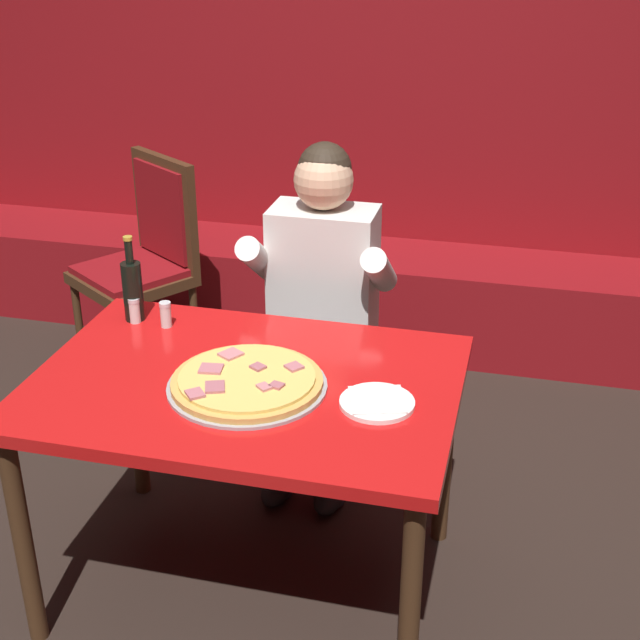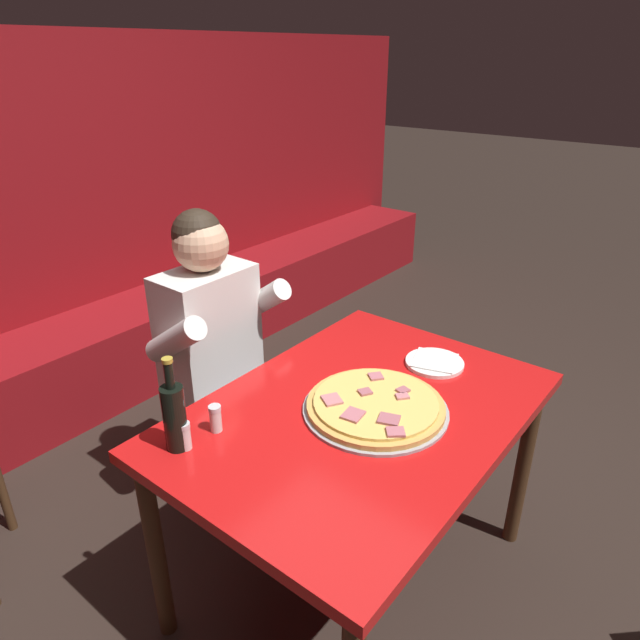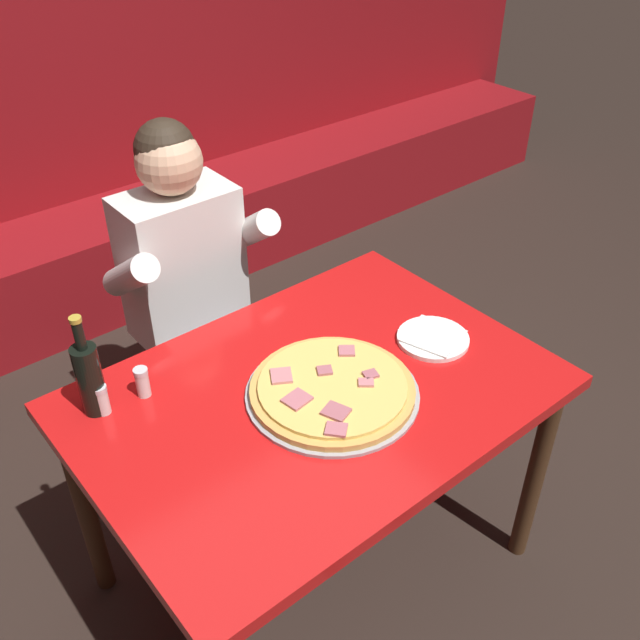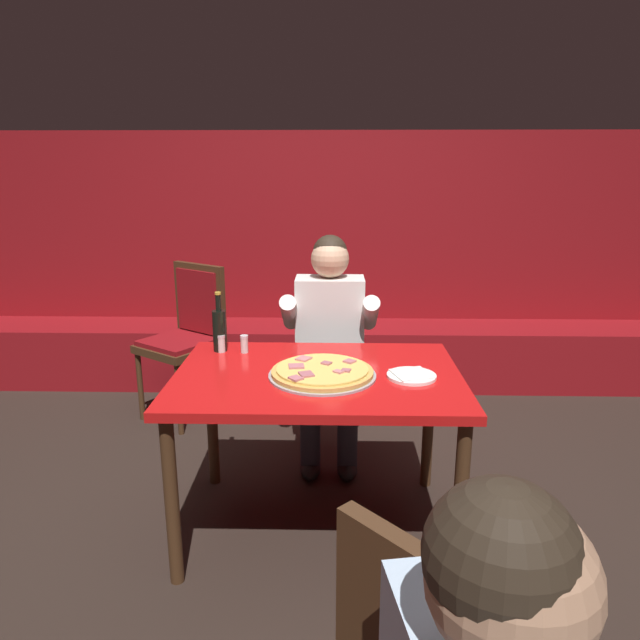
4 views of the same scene
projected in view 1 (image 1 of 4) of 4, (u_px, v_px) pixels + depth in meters
The scene contains 11 objects.
ground_plane at pixel (254, 582), 2.93m from camera, with size 24.00×24.00×0.00m, color black.
booth_wall_panel at pixel (382, 137), 4.42m from camera, with size 6.80×0.16×1.90m, color maroon.
booth_bench at pixel (366, 295), 4.45m from camera, with size 6.46×0.48×0.46m, color maroon.
main_dining_table at pixel (246, 404), 2.63m from camera, with size 1.24×0.88×0.76m.
pizza at pixel (247, 382), 2.54m from camera, with size 0.46×0.46×0.05m.
plate_white_paper at pixel (377, 402), 2.46m from camera, with size 0.21×0.21×0.02m.
beer_bottle at pixel (133, 289), 2.91m from camera, with size 0.07×0.07×0.29m.
shaker_parmesan at pixel (135, 311), 2.93m from camera, with size 0.04×0.04×0.09m.
shaker_oregano at pixel (166, 316), 2.90m from camera, with size 0.04×0.04×0.09m.
diner_seated_blue_shirt at pixel (318, 305), 3.21m from camera, with size 0.53×0.53×1.27m.
dining_chair_by_booth at pixel (146, 253), 3.98m from camera, with size 0.61×0.61×1.01m.
Camera 1 is at (0.76, -2.15, 2.04)m, focal length 50.00 mm.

